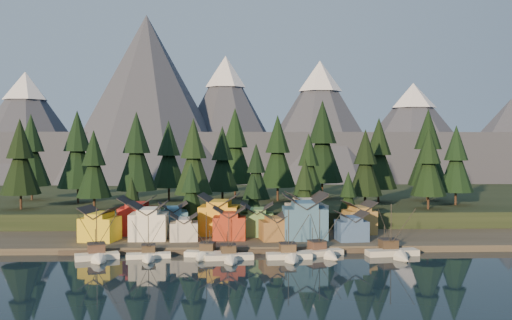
{
  "coord_description": "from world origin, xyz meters",
  "views": [
    {
      "loc": [
        -0.17,
        -114.67,
        26.02
      ],
      "look_at": [
        5.29,
        30.0,
        20.97
      ],
      "focal_mm": 40.0,
      "sensor_mm": 36.0,
      "label": 1
    }
  ],
  "objects_px": {
    "boat_2": "(205,248)",
    "house_back_1": "(173,217)",
    "boat_0": "(97,249)",
    "boat_5": "(324,247)",
    "house_front_0": "(100,223)",
    "boat_6": "(395,246)",
    "boat_3": "(230,251)",
    "boat_1": "(148,251)",
    "boat_4": "(290,249)",
    "house_back_0": "(137,215)",
    "house_front_1": "(149,220)"
  },
  "relations": [
    {
      "from": "house_front_0",
      "to": "boat_3",
      "type": "bearing_deg",
      "value": -16.04
    },
    {
      "from": "boat_6",
      "to": "boat_2",
      "type": "bearing_deg",
      "value": 171.51
    },
    {
      "from": "boat_0",
      "to": "house_front_1",
      "type": "relative_size",
      "value": 1.35
    },
    {
      "from": "house_front_0",
      "to": "house_back_0",
      "type": "bearing_deg",
      "value": 63.91
    },
    {
      "from": "boat_0",
      "to": "boat_6",
      "type": "xyz_separation_m",
      "value": [
        65.44,
        1.32,
        -0.19
      ]
    },
    {
      "from": "boat_3",
      "to": "boat_5",
      "type": "height_order",
      "value": "boat_5"
    },
    {
      "from": "boat_4",
      "to": "house_back_0",
      "type": "distance_m",
      "value": 45.77
    },
    {
      "from": "boat_3",
      "to": "house_front_1",
      "type": "height_order",
      "value": "house_front_1"
    },
    {
      "from": "boat_0",
      "to": "boat_2",
      "type": "xyz_separation_m",
      "value": [
        23.05,
        2.06,
        -0.47
      ]
    },
    {
      "from": "boat_3",
      "to": "house_back_1",
      "type": "bearing_deg",
      "value": 114.32
    },
    {
      "from": "boat_1",
      "to": "boat_5",
      "type": "bearing_deg",
      "value": -5.96
    },
    {
      "from": "boat_0",
      "to": "boat_4",
      "type": "height_order",
      "value": "boat_0"
    },
    {
      "from": "boat_0",
      "to": "boat_1",
      "type": "xyz_separation_m",
      "value": [
        10.85,
        0.84,
        -0.68
      ]
    },
    {
      "from": "boat_6",
      "to": "house_front_0",
      "type": "bearing_deg",
      "value": 160.69
    },
    {
      "from": "boat_5",
      "to": "house_back_0",
      "type": "xyz_separation_m",
      "value": [
        -45.3,
        22.83,
        4.45
      ]
    },
    {
      "from": "house_back_0",
      "to": "boat_4",
      "type": "bearing_deg",
      "value": -34.48
    },
    {
      "from": "boat_2",
      "to": "house_back_1",
      "type": "relative_size",
      "value": 1.27
    },
    {
      "from": "boat_5",
      "to": "boat_6",
      "type": "bearing_deg",
      "value": -24.16
    },
    {
      "from": "boat_2",
      "to": "boat_4",
      "type": "distance_m",
      "value": 18.91
    },
    {
      "from": "boat_2",
      "to": "house_front_0",
      "type": "bearing_deg",
      "value": 163.52
    },
    {
      "from": "boat_4",
      "to": "house_back_1",
      "type": "xyz_separation_m",
      "value": [
        -28.14,
        25.73,
        3.64
      ]
    },
    {
      "from": "house_front_1",
      "to": "house_front_0",
      "type": "bearing_deg",
      "value": -172.96
    },
    {
      "from": "boat_2",
      "to": "boat_3",
      "type": "relative_size",
      "value": 0.92
    },
    {
      "from": "boat_1",
      "to": "house_back_1",
      "type": "distance_m",
      "value": 24.47
    },
    {
      "from": "boat_1",
      "to": "house_back_1",
      "type": "bearing_deg",
      "value": 75.41
    },
    {
      "from": "boat_1",
      "to": "house_front_0",
      "type": "bearing_deg",
      "value": 125.22
    },
    {
      "from": "house_front_1",
      "to": "house_back_0",
      "type": "distance_m",
      "value": 8.94
    },
    {
      "from": "boat_2",
      "to": "boat_3",
      "type": "distance_m",
      "value": 6.57
    },
    {
      "from": "boat_2",
      "to": "house_back_1",
      "type": "xyz_separation_m",
      "value": [
        -9.46,
        22.76,
        3.84
      ]
    },
    {
      "from": "boat_0",
      "to": "house_front_0",
      "type": "bearing_deg",
      "value": 82.61
    },
    {
      "from": "boat_2",
      "to": "house_back_1",
      "type": "distance_m",
      "value": 24.94
    },
    {
      "from": "house_back_1",
      "to": "boat_3",
      "type": "bearing_deg",
      "value": -68.92
    },
    {
      "from": "boat_5",
      "to": "house_back_0",
      "type": "distance_m",
      "value": 50.93
    },
    {
      "from": "boat_5",
      "to": "house_back_1",
      "type": "distance_m",
      "value": 42.67
    },
    {
      "from": "boat_2",
      "to": "boat_0",
      "type": "bearing_deg",
      "value": -163.89
    },
    {
      "from": "house_front_0",
      "to": "house_front_1",
      "type": "relative_size",
      "value": 1.06
    },
    {
      "from": "boat_4",
      "to": "house_front_0",
      "type": "distance_m",
      "value": 47.96
    },
    {
      "from": "boat_1",
      "to": "house_back_1",
      "type": "relative_size",
      "value": 1.27
    },
    {
      "from": "boat_4",
      "to": "house_front_1",
      "type": "xyz_separation_m",
      "value": [
        -33.2,
        18.12,
        4.11
      ]
    },
    {
      "from": "boat_0",
      "to": "house_front_0",
      "type": "distance_m",
      "value": 16.33
    },
    {
      "from": "boat_1",
      "to": "boat_0",
      "type": "bearing_deg",
      "value": 176.37
    },
    {
      "from": "boat_2",
      "to": "boat_4",
      "type": "height_order",
      "value": "boat_4"
    },
    {
      "from": "boat_1",
      "to": "house_front_0",
      "type": "xyz_separation_m",
      "value": [
        -13.97,
        14.84,
        4.03
      ]
    },
    {
      "from": "boat_6",
      "to": "house_back_1",
      "type": "xyz_separation_m",
      "value": [
        -51.85,
        23.5,
        3.56
      ]
    },
    {
      "from": "boat_0",
      "to": "boat_5",
      "type": "distance_m",
      "value": 49.67
    },
    {
      "from": "boat_3",
      "to": "house_back_0",
      "type": "distance_m",
      "value": 36.26
    },
    {
      "from": "house_front_0",
      "to": "house_back_1",
      "type": "distance_m",
      "value": 19.05
    },
    {
      "from": "boat_2",
      "to": "boat_6",
      "type": "distance_m",
      "value": 42.4
    },
    {
      "from": "boat_1",
      "to": "house_front_1",
      "type": "relative_size",
      "value": 1.17
    },
    {
      "from": "boat_1",
      "to": "boat_4",
      "type": "relative_size",
      "value": 0.92
    }
  ]
}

